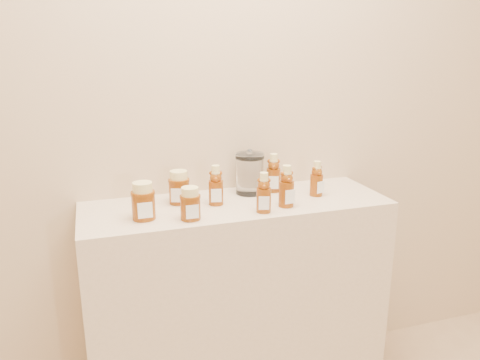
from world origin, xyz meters
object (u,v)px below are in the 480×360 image
object	(u,v)px
bear_bottle_back_left	(216,183)
honey_jar_left	(143,201)
glass_canister	(250,172)
bear_bottle_front_left	(264,190)
display_table	(237,304)

from	to	relation	value
bear_bottle_back_left	honey_jar_left	size ratio (longest dim) A/B	1.31
glass_canister	bear_bottle_front_left	bearing A→B (deg)	-96.22
display_table	bear_bottle_front_left	bearing A→B (deg)	-65.21
display_table	bear_bottle_back_left	xyz separation A→B (m)	(-0.08, 0.01, 0.54)
display_table	glass_canister	xyz separation A→B (m)	(0.09, 0.10, 0.54)
display_table	bear_bottle_back_left	size ratio (longest dim) A/B	6.84
bear_bottle_front_left	bear_bottle_back_left	bearing A→B (deg)	154.94
display_table	bear_bottle_front_left	xyz separation A→B (m)	(0.06, -0.13, 0.53)
bear_bottle_front_left	honey_jar_left	world-z (taller)	bear_bottle_front_left
honey_jar_left	glass_canister	distance (m)	0.49
bear_bottle_back_left	honey_jar_left	world-z (taller)	bear_bottle_back_left
honey_jar_left	glass_canister	world-z (taller)	glass_canister
bear_bottle_back_left	bear_bottle_front_left	xyz separation A→B (m)	(0.14, -0.14, -0.00)
display_table	bear_bottle_front_left	world-z (taller)	bear_bottle_front_left
display_table	honey_jar_left	distance (m)	0.64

